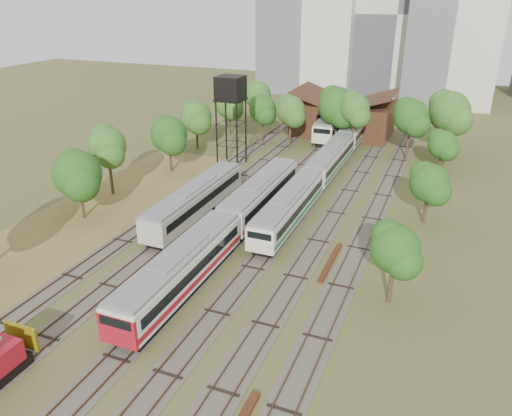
% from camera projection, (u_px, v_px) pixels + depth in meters
% --- Properties ---
extents(ground, '(240.00, 240.00, 0.00)m').
position_uv_depth(ground, '(173.00, 331.00, 36.48)').
color(ground, '#475123').
rests_on(ground, ground).
extents(dry_grass_patch, '(14.00, 60.00, 0.04)m').
position_uv_depth(dry_grass_patch, '(58.00, 241.00, 49.46)').
color(dry_grass_patch, brown).
rests_on(dry_grass_patch, ground).
extents(tracks, '(24.60, 80.00, 0.19)m').
position_uv_depth(tracks, '(280.00, 204.00, 57.90)').
color(tracks, '#4C473D').
rests_on(tracks, ground).
extents(railcar_red_set, '(3.03, 34.58, 3.75)m').
position_uv_depth(railcar_red_set, '(227.00, 227.00, 47.83)').
color(railcar_red_set, black).
rests_on(railcar_red_set, ground).
extents(railcar_green_set, '(2.82, 52.08, 3.49)m').
position_uv_depth(railcar_green_set, '(331.00, 160.00, 67.22)').
color(railcar_green_set, black).
rests_on(railcar_green_set, ground).
extents(railcar_rear, '(3.19, 16.08, 3.95)m').
position_uv_depth(railcar_rear, '(334.00, 124.00, 83.77)').
color(railcar_rear, black).
rests_on(railcar_rear, ground).
extents(old_grey_coach, '(2.89, 18.00, 3.57)m').
position_uv_depth(old_grey_coach, '(196.00, 200.00, 54.05)').
color(old_grey_coach, black).
rests_on(old_grey_coach, ground).
extents(water_tower, '(3.57, 3.57, 12.34)m').
position_uv_depth(water_tower, '(231.00, 91.00, 67.09)').
color(water_tower, black).
rests_on(water_tower, ground).
extents(rail_pile_far, '(0.46, 7.41, 0.24)m').
position_uv_depth(rail_pile_far, '(331.00, 262.00, 45.49)').
color(rail_pile_far, '#512617').
rests_on(rail_pile_far, ground).
extents(maintenance_shed, '(16.45, 11.55, 7.58)m').
position_uv_depth(maintenance_shed, '(343.00, 117.00, 84.82)').
color(maintenance_shed, '#3D1E16').
rests_on(maintenance_shed, ground).
extents(tree_band_left, '(7.25, 75.62, 8.55)m').
position_uv_depth(tree_band_left, '(139.00, 144.00, 62.40)').
color(tree_band_left, '#382616').
rests_on(tree_band_left, ground).
extents(tree_band_far, '(40.02, 9.34, 9.63)m').
position_uv_depth(tree_band_far, '(346.00, 110.00, 75.34)').
color(tree_band_far, '#382616').
rests_on(tree_band_far, ground).
extents(tree_band_right, '(5.49, 37.37, 6.74)m').
position_uv_depth(tree_band_right, '(427.00, 183.00, 51.85)').
color(tree_band_right, '#382616').
rests_on(tree_band_right, ground).
extents(tower_centre, '(20.00, 18.00, 36.00)m').
position_uv_depth(tower_centre, '(403.00, 13.00, 113.35)').
color(tower_centre, beige).
rests_on(tower_centre, ground).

